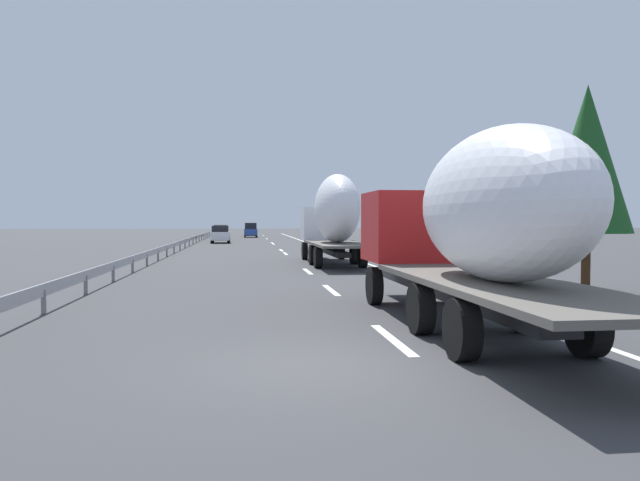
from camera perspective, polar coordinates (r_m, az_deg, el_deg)
The scene contains 23 objects.
ground_plane at distance 49.77m, azimuth -5.79°, elevation -0.82°, with size 260.00×260.00×0.00m, color #38383A.
lane_stripe_0 at distance 12.27m, azimuth 6.69°, elevation -9.03°, with size 3.20×0.20×0.01m, color white.
lane_stripe_1 at distance 20.57m, azimuth 1.02°, elevation -4.60°, with size 3.20×0.20×0.01m, color white.
lane_stripe_2 at distance 28.10m, azimuth -1.15°, elevation -2.87°, with size 3.20×0.20×0.01m, color white.
lane_stripe_3 at distance 43.14m, azimuth -3.21°, elevation -1.22°, with size 3.20×0.20×0.01m, color white.
lane_stripe_4 at distance 47.93m, azimuth -3.59°, elevation -0.91°, with size 3.20×0.20×0.01m, color white.
lane_stripe_5 at distance 61.17m, azimuth -4.34°, elevation -0.31°, with size 3.20×0.20×0.01m, color white.
lane_stripe_6 at distance 63.80m, azimuth -4.45°, elevation -0.22°, with size 3.20×0.20×0.01m, color white.
lane_stripe_7 at distance 78.45m, azimuth -4.93°, elevation 0.16°, with size 3.20×0.20×0.01m, color white.
lane_stripe_8 at distance 93.70m, azimuth -5.27°, elevation 0.44°, with size 3.20×0.20×0.01m, color white.
edge_line_right at distance 55.14m, azimuth -0.18°, elevation -0.55°, with size 110.00×0.20×0.01m, color white.
truck_lead at distance 32.41m, azimuth 1.25°, elevation 2.27°, with size 12.07×2.55×4.66m.
truck_trailing at distance 13.07m, azimuth 13.88°, elevation 1.78°, with size 12.58×2.55×4.03m.
car_blue_sedan at distance 85.52m, azimuth -6.43°, elevation 0.96°, with size 4.04×1.81×2.00m.
car_red_compact at distance 74.51m, azimuth -9.15°, elevation 0.76°, with size 4.56×1.79×1.80m.
car_yellow_coupe at distance 95.28m, azimuth -6.48°, elevation 1.02°, with size 4.25×1.79×1.86m.
car_white_van at distance 64.47m, azimuth -9.18°, elevation 0.59°, with size 4.57×1.89×1.78m.
road_sign at distance 48.31m, azimuth 2.22°, elevation 1.71°, with size 0.10×0.90×3.17m.
tree_0 at distance 21.56m, azimuth 23.45°, elevation 6.89°, with size 2.77×2.77×6.64m.
tree_1 at distance 39.35m, azimuth 12.37°, elevation 4.36°, with size 3.23×3.23×6.75m.
tree_2 at distance 91.37m, azimuth 1.24°, elevation 3.11°, with size 2.54×2.54×6.89m.
tree_3 at distance 72.32m, azimuth 1.82°, elevation 3.31°, with size 2.91×2.91×6.60m.
guardrail_median at distance 52.96m, azimuth -12.37°, elevation -0.07°, with size 94.00×0.10×0.76m.
Camera 1 is at (-9.70, 1.06, 2.32)m, focal length 34.64 mm.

